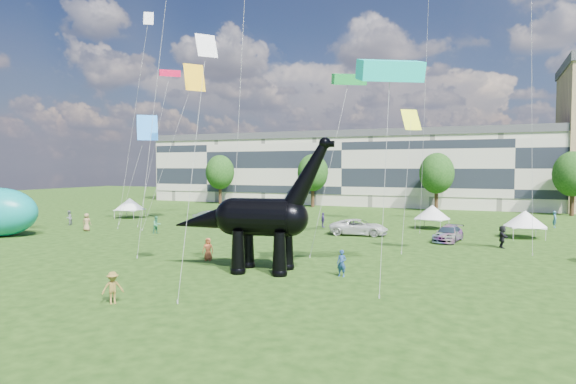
% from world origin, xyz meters
% --- Properties ---
extents(ground, '(220.00, 220.00, 0.00)m').
position_xyz_m(ground, '(0.00, 0.00, 0.00)').
color(ground, '#16330C').
rests_on(ground, ground).
extents(terrace_row, '(78.00, 11.00, 12.00)m').
position_xyz_m(terrace_row, '(-8.00, 62.00, 6.00)').
color(terrace_row, beige).
rests_on(terrace_row, ground).
extents(tree_far_left, '(5.20, 5.20, 9.44)m').
position_xyz_m(tree_far_left, '(-30.00, 53.00, 6.29)').
color(tree_far_left, '#382314').
rests_on(tree_far_left, ground).
extents(tree_mid_left, '(5.20, 5.20, 9.44)m').
position_xyz_m(tree_mid_left, '(-12.00, 53.00, 6.29)').
color(tree_mid_left, '#382314').
rests_on(tree_mid_left, ground).
extents(tree_mid_right, '(5.20, 5.20, 9.44)m').
position_xyz_m(tree_mid_right, '(8.00, 53.00, 6.29)').
color(tree_mid_right, '#382314').
rests_on(tree_mid_right, ground).
extents(tree_far_right, '(5.20, 5.20, 9.44)m').
position_xyz_m(tree_far_right, '(26.00, 53.00, 6.29)').
color(tree_far_right, '#382314').
rests_on(tree_far_right, ground).
extents(dinosaur_sculpture, '(10.99, 3.70, 8.95)m').
position_xyz_m(dinosaur_sculpture, '(1.48, 4.60, 3.38)').
color(dinosaur_sculpture, black).
rests_on(dinosaur_sculpture, ground).
extents(car_silver, '(3.01, 5.23, 1.67)m').
position_xyz_m(car_silver, '(-11.19, 26.28, 0.84)').
color(car_silver, '#A5A6AA').
rests_on(car_silver, ground).
extents(car_grey, '(5.06, 1.80, 1.66)m').
position_xyz_m(car_grey, '(-13.97, 24.79, 0.83)').
color(car_grey, gray).
rests_on(car_grey, ground).
extents(car_white, '(5.96, 3.29, 1.58)m').
position_xyz_m(car_white, '(3.54, 23.28, 0.79)').
color(car_white, silver).
rests_on(car_white, ground).
extents(car_dark, '(2.71, 5.04, 1.39)m').
position_xyz_m(car_dark, '(12.06, 22.46, 0.69)').
color(car_dark, '#595960').
rests_on(car_dark, ground).
extents(gazebo_near, '(4.53, 4.53, 2.62)m').
position_xyz_m(gazebo_near, '(9.72, 31.10, 1.84)').
color(gazebo_near, silver).
rests_on(gazebo_near, ground).
extents(gazebo_far, '(4.50, 4.50, 2.64)m').
position_xyz_m(gazebo_far, '(18.60, 27.39, 1.85)').
color(gazebo_far, white).
rests_on(gazebo_far, ground).
extents(gazebo_left, '(4.37, 4.37, 2.66)m').
position_xyz_m(gazebo_left, '(-28.36, 27.14, 1.87)').
color(gazebo_left, white).
rests_on(gazebo_left, ground).
extents(visitors, '(52.46, 43.25, 1.89)m').
position_xyz_m(visitors, '(-3.32, 15.73, 0.88)').
color(visitors, '#443475').
rests_on(visitors, ground).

